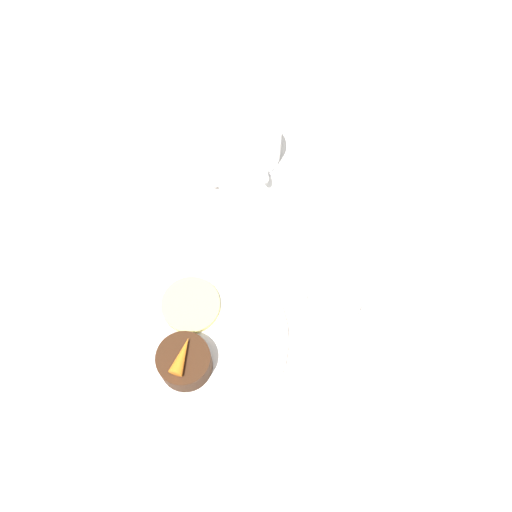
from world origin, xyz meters
The scene contains 10 objects.
ground_plane centered at (0.00, 0.00, 0.00)m, with size 3.00×3.00×0.00m, color white.
dinner_plate centered at (-0.02, -0.01, 0.01)m, with size 0.25×0.25×0.01m.
saucer centered at (-0.26, 0.15, 0.01)m, with size 0.15×0.15×0.01m.
coffee_cup centered at (-0.26, 0.15, 0.04)m, with size 0.11×0.08×0.06m.
spoon centered at (-0.22, 0.15, 0.01)m, with size 0.02×0.12×0.00m.
wine_glass centered at (0.01, 0.16, 0.08)m, with size 0.07×0.07×0.12m.
fork centered at (-0.21, 0.01, 0.00)m, with size 0.02×0.18×0.01m.
dessert_cake centered at (0.02, -0.03, 0.04)m, with size 0.07×0.07×0.04m.
carrot_garnish centered at (0.02, -0.03, 0.06)m, with size 0.05×0.04×0.02m.
pineapple_slice centered at (-0.06, 0.00, 0.02)m, with size 0.08×0.08×0.01m.
Camera 1 is at (0.21, 0.00, 0.75)m, focal length 42.00 mm.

